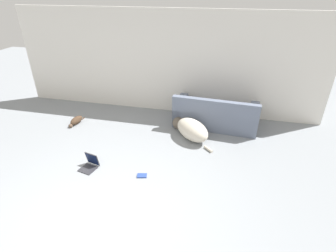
% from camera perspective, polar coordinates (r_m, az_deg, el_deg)
% --- Properties ---
extents(ground_plane, '(20.00, 20.00, 0.00)m').
position_cam_1_polar(ground_plane, '(4.17, -14.94, -20.02)').
color(ground_plane, gray).
extents(wall_back, '(7.90, 0.06, 2.58)m').
position_cam_1_polar(wall_back, '(6.80, -0.91, 13.53)').
color(wall_back, silver).
rests_on(wall_back, ground_plane).
extents(couch, '(2.00, 0.95, 0.80)m').
position_cam_1_polar(couch, '(6.38, 10.27, 2.25)').
color(couch, slate).
rests_on(couch, ground_plane).
extents(dog, '(1.09, 1.09, 0.44)m').
position_cam_1_polar(dog, '(5.85, 4.96, -0.65)').
color(dog, beige).
rests_on(dog, ground_plane).
extents(cat, '(0.22, 0.59, 0.17)m').
position_cam_1_polar(cat, '(6.85, -19.37, 1.13)').
color(cat, '#473323').
rests_on(cat, ground_plane).
extents(laptop_open, '(0.35, 0.37, 0.27)m').
position_cam_1_polar(laptop_open, '(5.19, -16.53, -7.76)').
color(laptop_open, '#2D2D33').
rests_on(laptop_open, ground_plane).
extents(book_blue, '(0.19, 0.15, 0.02)m').
position_cam_1_polar(book_blue, '(4.83, -5.69, -10.70)').
color(book_blue, '#28428E').
rests_on(book_blue, ground_plane).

